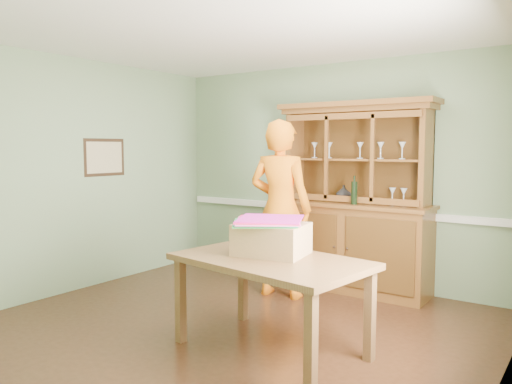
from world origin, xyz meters
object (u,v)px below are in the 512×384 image
Objects in this scene: cardboard_box at (272,239)px; person at (280,209)px; dining_table at (271,269)px; china_hutch at (353,224)px.

person is at bearing 119.17° from cardboard_box.
person is at bearing 127.42° from dining_table.
dining_table is at bearing 111.04° from person.
person reaches higher than cardboard_box.
dining_table is at bearing -84.39° from china_hutch.
dining_table is 1.58m from person.
china_hutch is at bearing -136.15° from person.
china_hutch is 0.93m from person.
china_hutch is 3.89× the size of cardboard_box.
cardboard_box reaches higher than dining_table.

